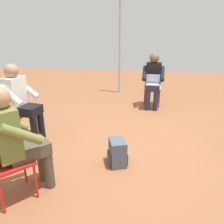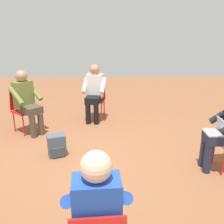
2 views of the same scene
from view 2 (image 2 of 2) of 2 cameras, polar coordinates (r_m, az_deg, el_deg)
ground_plane at (r=3.96m, az=-5.92°, el=-11.66°), size 14.00×14.00×0.00m
chair_south at (r=5.71m, az=-3.69°, el=3.51°), size 0.46×0.49×0.85m
chair_southeast at (r=5.25m, az=-19.71°, el=1.03°), size 0.59×0.58×0.85m
person_in_white at (r=5.50m, az=-4.09°, el=5.04°), size 0.55×0.56×1.24m
person_in_olive at (r=5.06m, az=-18.96°, el=2.80°), size 0.63×0.63×1.24m
person_in_blue at (r=2.03m, az=-3.49°, el=-21.55°), size 0.52×0.54×1.24m
backpack_near_laptop_user at (r=4.20m, az=-12.50°, el=-7.69°), size 0.33×0.30×0.36m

